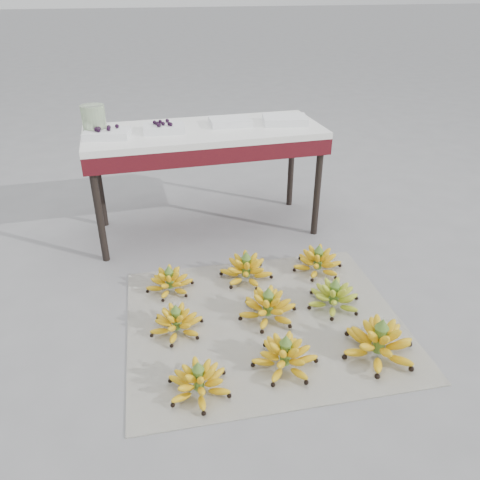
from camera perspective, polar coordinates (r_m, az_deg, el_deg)
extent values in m
plane|color=slate|center=(2.27, 3.17, -8.69)|extent=(60.00, 60.00, 0.00)
cube|color=silver|center=(2.21, 3.00, -9.86)|extent=(1.31, 1.12, 0.01)
ellipsoid|color=yellow|center=(1.87, -5.03, -17.13)|extent=(0.31, 0.31, 0.07)
ellipsoid|color=yellow|center=(1.85, -5.07, -16.44)|extent=(0.22, 0.22, 0.06)
ellipsoid|color=yellow|center=(1.83, -5.12, -15.77)|extent=(0.14, 0.14, 0.05)
cylinder|color=#4D7328|center=(1.85, -5.07, -16.44)|extent=(0.04, 0.04, 0.10)
cone|color=#4D7328|center=(1.80, -5.16, -15.00)|extent=(0.05, 0.05, 0.04)
ellipsoid|color=yellow|center=(1.97, 5.48, -14.23)|extent=(0.32, 0.32, 0.08)
ellipsoid|color=yellow|center=(1.94, 5.53, -13.49)|extent=(0.23, 0.23, 0.06)
ellipsoid|color=yellow|center=(1.92, 5.58, -12.77)|extent=(0.15, 0.15, 0.05)
cylinder|color=#4D7328|center=(1.94, 5.53, -13.49)|extent=(0.04, 0.04, 0.11)
cone|color=#4D7328|center=(1.90, 5.63, -11.95)|extent=(0.05, 0.05, 0.04)
ellipsoid|color=yellow|center=(2.09, 16.52, -12.29)|extent=(0.32, 0.32, 0.09)
ellipsoid|color=yellow|center=(2.06, 16.68, -11.45)|extent=(0.23, 0.23, 0.07)
ellipsoid|color=yellow|center=(2.04, 16.83, -10.63)|extent=(0.15, 0.15, 0.06)
cylinder|color=#4D7328|center=(2.06, 16.68, -11.45)|extent=(0.05, 0.05, 0.13)
cone|color=#4D7328|center=(2.01, 17.00, -9.70)|extent=(0.06, 0.06, 0.05)
ellipsoid|color=yellow|center=(2.14, -7.71, -10.19)|extent=(0.31, 0.31, 0.07)
ellipsoid|color=yellow|center=(2.13, -7.76, -9.53)|extent=(0.22, 0.22, 0.05)
ellipsoid|color=yellow|center=(2.11, -7.81, -8.91)|extent=(0.14, 0.14, 0.04)
cylinder|color=#4D7328|center=(2.13, -7.76, -9.53)|extent=(0.04, 0.04, 0.10)
cone|color=#4D7328|center=(2.09, -7.87, -8.19)|extent=(0.05, 0.05, 0.04)
ellipsoid|color=yellow|center=(2.21, 3.40, -8.49)|extent=(0.36, 0.36, 0.08)
ellipsoid|color=yellow|center=(2.19, 3.43, -7.76)|extent=(0.25, 0.25, 0.06)
ellipsoid|color=yellow|center=(2.17, 3.46, -7.05)|extent=(0.16, 0.16, 0.05)
cylinder|color=#4D7328|center=(2.19, 3.43, -7.76)|extent=(0.04, 0.04, 0.11)
cone|color=#4D7328|center=(2.14, 3.49, -6.24)|extent=(0.05, 0.05, 0.04)
ellipsoid|color=#85A91F|center=(2.31, 11.33, -7.12)|extent=(0.33, 0.33, 0.08)
ellipsoid|color=#85A91F|center=(2.30, 11.41, -6.45)|extent=(0.23, 0.23, 0.06)
ellipsoid|color=#85A91F|center=(2.28, 11.49, -5.80)|extent=(0.15, 0.15, 0.05)
cylinder|color=#4D7328|center=(2.30, 11.41, -6.45)|extent=(0.04, 0.04, 0.11)
cone|color=#4D7328|center=(2.26, 11.57, -5.06)|extent=(0.05, 0.05, 0.04)
ellipsoid|color=yellow|center=(2.41, -8.53, -5.32)|extent=(0.26, 0.26, 0.07)
ellipsoid|color=yellow|center=(2.39, -8.59, -4.72)|extent=(0.18, 0.18, 0.05)
ellipsoid|color=yellow|center=(2.38, -8.64, -4.14)|extent=(0.12, 0.12, 0.04)
cylinder|color=#4D7328|center=(2.39, -8.59, -4.72)|extent=(0.04, 0.04, 0.10)
cone|color=#4D7328|center=(2.36, -8.69, -3.48)|extent=(0.05, 0.05, 0.04)
ellipsoid|color=yellow|center=(2.47, 0.75, -3.93)|extent=(0.32, 0.32, 0.08)
ellipsoid|color=yellow|center=(2.45, 0.76, -3.24)|extent=(0.22, 0.22, 0.06)
ellipsoid|color=yellow|center=(2.43, 0.76, -2.57)|extent=(0.14, 0.14, 0.05)
cylinder|color=#4D7328|center=(2.45, 0.76, -3.24)|extent=(0.04, 0.04, 0.11)
cone|color=#4D7328|center=(2.41, 0.77, -1.82)|extent=(0.05, 0.05, 0.04)
ellipsoid|color=yellow|center=(2.57, 9.44, -2.96)|extent=(0.32, 0.32, 0.08)
ellipsoid|color=yellow|center=(2.55, 9.50, -2.30)|extent=(0.23, 0.23, 0.06)
ellipsoid|color=yellow|center=(2.53, 9.56, -1.68)|extent=(0.15, 0.15, 0.05)
cylinder|color=#4D7328|center=(2.55, 9.50, -2.30)|extent=(0.04, 0.04, 0.11)
cone|color=#4D7328|center=(2.52, 9.63, -0.97)|extent=(0.05, 0.05, 0.04)
cylinder|color=black|center=(2.63, -16.85, 3.41)|extent=(0.04, 0.04, 0.61)
cylinder|color=black|center=(2.85, 9.42, 6.30)|extent=(0.04, 0.04, 0.61)
cylinder|color=black|center=(3.04, -16.83, 6.95)|extent=(0.04, 0.04, 0.61)
cylinder|color=black|center=(3.23, 6.27, 9.32)|extent=(0.04, 0.04, 0.61)
cube|color=#530F14|center=(2.78, -4.34, 11.81)|extent=(1.36, 0.54, 0.09)
cube|color=white|center=(2.76, -4.39, 13.06)|extent=(1.36, 0.54, 0.04)
cube|color=silver|center=(2.68, -15.90, 12.37)|extent=(0.26, 0.21, 0.04)
sphere|color=black|center=(2.66, -17.05, 12.78)|extent=(0.02, 0.02, 0.02)
sphere|color=black|center=(2.69, -17.07, 12.98)|extent=(0.02, 0.02, 0.02)
sphere|color=black|center=(2.69, -14.77, 13.27)|extent=(0.02, 0.02, 0.02)
sphere|color=black|center=(2.72, -17.24, 13.08)|extent=(0.02, 0.02, 0.02)
sphere|color=black|center=(2.68, -15.72, 13.10)|extent=(0.02, 0.02, 0.02)
sphere|color=black|center=(2.66, -17.14, 12.76)|extent=(0.02, 0.02, 0.02)
sphere|color=black|center=(2.64, -16.87, 12.70)|extent=(0.02, 0.02, 0.02)
sphere|color=black|center=(2.67, -16.82, 12.87)|extent=(0.02, 0.02, 0.02)
sphere|color=black|center=(2.65, -15.74, 12.91)|extent=(0.02, 0.02, 0.02)
sphere|color=black|center=(2.67, -17.04, 12.87)|extent=(0.02, 0.02, 0.02)
cube|color=silver|center=(2.71, -9.24, 13.28)|extent=(0.24, 0.18, 0.04)
sphere|color=black|center=(2.69, -8.63, 13.82)|extent=(0.02, 0.02, 0.02)
sphere|color=black|center=(2.68, -8.44, 13.78)|extent=(0.02, 0.02, 0.02)
sphere|color=black|center=(2.73, -10.38, 13.93)|extent=(0.02, 0.02, 0.02)
sphere|color=black|center=(2.70, -9.36, 13.83)|extent=(0.02, 0.02, 0.02)
sphere|color=black|center=(2.76, -8.86, 14.17)|extent=(0.02, 0.02, 0.02)
sphere|color=black|center=(2.74, -9.71, 14.03)|extent=(0.02, 0.02, 0.02)
sphere|color=black|center=(2.71, -10.09, 13.82)|extent=(0.02, 0.02, 0.02)
sphere|color=black|center=(2.67, -9.90, 13.61)|extent=(0.02, 0.02, 0.02)
sphere|color=black|center=(2.67, -9.83, 13.64)|extent=(0.02, 0.02, 0.02)
cube|color=silver|center=(2.82, -1.21, 14.24)|extent=(0.24, 0.18, 0.04)
cube|color=silver|center=(2.86, 5.50, 14.38)|extent=(0.29, 0.23, 0.04)
cylinder|color=#D2EDBD|center=(2.72, -17.38, 13.77)|extent=(0.17, 0.17, 0.16)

